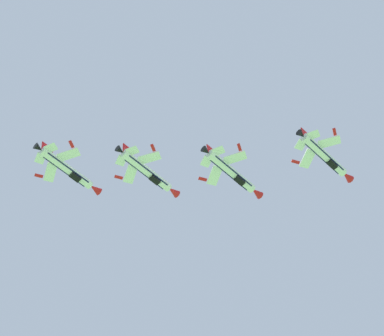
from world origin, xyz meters
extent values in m
cylinder|color=white|center=(18.11, 83.99, 115.95)|extent=(9.05, 10.26, 1.70)
cube|color=#191E4C|center=(18.14, 83.96, 115.48)|extent=(7.63, 8.65, 0.51)
cone|color=red|center=(22.73, 89.45, 115.95)|extent=(2.74, 2.84, 1.56)
cone|color=black|center=(13.75, 78.83, 115.95)|extent=(2.07, 2.10, 1.36)
ellipsoid|color=#192333|center=(19.78, 86.03, 116.58)|extent=(2.97, 3.21, 1.18)
cube|color=black|center=(19.55, 85.60, 115.14)|extent=(2.31, 2.43, 0.92)
cube|color=white|center=(15.02, 84.35, 115.66)|extent=(3.32, 4.61, 0.53)
cube|color=red|center=(12.70, 84.85, 115.50)|extent=(1.70, 1.13, 0.28)
cube|color=white|center=(18.99, 80.99, 116.07)|extent=(4.51, 2.75, 0.53)
cube|color=red|center=(19.87, 78.79, 116.23)|extent=(0.90, 1.68, 0.28)
cube|color=white|center=(13.66, 81.07, 115.83)|extent=(2.53, 2.74, 0.33)
cube|color=white|center=(15.98, 79.11, 116.07)|extent=(2.63, 2.30, 0.33)
cube|color=red|center=(14.90, 80.41, 117.75)|extent=(1.99, 2.25, 2.61)
cylinder|color=white|center=(0.39, 84.28, 112.88)|extent=(9.05, 10.26, 1.70)
cube|color=#191E4C|center=(0.44, 84.23, 112.42)|extent=(7.64, 8.66, 0.60)
cone|color=red|center=(5.01, 89.74, 112.88)|extent=(2.74, 2.84, 1.56)
cone|color=black|center=(-3.97, 79.12, 112.88)|extent=(2.07, 2.10, 1.36)
ellipsoid|color=#192333|center=(2.02, 86.35, 113.51)|extent=(3.02, 3.25, 1.25)
cube|color=black|center=(1.87, 85.85, 112.08)|extent=(2.34, 2.46, 0.99)
cube|color=white|center=(-2.68, 84.63, 112.42)|extent=(3.32, 4.59, 0.81)
cube|color=red|center=(-4.99, 85.12, 112.12)|extent=(1.70, 1.14, 0.32)
cube|color=white|center=(1.26, 81.29, 113.18)|extent=(4.49, 2.74, 0.81)
cube|color=red|center=(2.13, 79.10, 113.48)|extent=(0.91, 1.68, 0.32)
cube|color=white|center=(-4.05, 81.36, 112.66)|extent=(2.53, 2.74, 0.48)
cube|color=white|center=(-1.75, 79.41, 113.10)|extent=(2.62, 2.30, 0.48)
cube|color=red|center=(-2.91, 80.78, 114.67)|extent=(2.12, 2.36, 2.60)
cylinder|color=white|center=(-15.66, 84.71, 114.96)|extent=(9.05, 10.26, 1.70)
cube|color=#191E4C|center=(-15.63, 84.68, 114.50)|extent=(7.63, 8.65, 0.51)
cone|color=red|center=(-11.04, 90.17, 114.96)|extent=(2.74, 2.84, 1.56)
cone|color=black|center=(-20.02, 79.55, 114.96)|extent=(2.07, 2.10, 1.36)
ellipsoid|color=#192333|center=(-13.99, 86.76, 115.60)|extent=(2.97, 3.21, 1.18)
cube|color=black|center=(-14.21, 86.31, 114.16)|extent=(2.31, 2.43, 0.93)
cube|color=white|center=(-18.75, 85.07, 114.67)|extent=(3.32, 4.61, 0.54)
cube|color=red|center=(-21.07, 85.57, 114.50)|extent=(1.70, 1.13, 0.28)
cube|color=white|center=(-14.77, 81.71, 115.09)|extent=(4.51, 2.75, 0.54)
cube|color=red|center=(-13.90, 79.51, 115.25)|extent=(0.90, 1.68, 0.28)
cube|color=white|center=(-20.11, 81.79, 114.84)|extent=(2.53, 2.74, 0.34)
cube|color=white|center=(-17.79, 79.83, 115.08)|extent=(2.63, 2.30, 0.34)
cube|color=red|center=(-18.87, 81.14, 116.77)|extent=(1.99, 2.25, 2.61)
cylinder|color=white|center=(-30.85, 83.35, 115.32)|extent=(9.05, 10.26, 1.70)
cube|color=#191E4C|center=(-30.80, 83.30, 114.85)|extent=(7.65, 8.66, 0.62)
cone|color=red|center=(-26.23, 88.81, 115.32)|extent=(2.74, 2.84, 1.56)
cone|color=black|center=(-35.21, 78.20, 115.32)|extent=(2.07, 2.10, 1.36)
ellipsoid|color=#192333|center=(-29.22, 85.43, 115.95)|extent=(3.02, 3.25, 1.26)
cube|color=black|center=(-29.36, 84.92, 114.52)|extent=(2.35, 2.46, 1.00)
cube|color=white|center=(-33.92, 83.70, 114.83)|extent=(3.32, 4.59, 0.84)
cube|color=red|center=(-36.22, 84.18, 114.51)|extent=(1.70, 1.14, 0.32)
cube|color=white|center=(-29.98, 80.37, 115.63)|extent=(4.49, 2.74, 0.84)
cube|color=red|center=(-29.12, 78.17, 115.95)|extent=(0.91, 1.68, 0.32)
cube|color=white|center=(-35.29, 80.43, 115.08)|extent=(2.53, 2.74, 0.49)
cube|color=white|center=(-32.99, 78.48, 115.55)|extent=(2.62, 2.30, 0.49)
cube|color=red|center=(-34.16, 79.86, 117.10)|extent=(2.13, 2.37, 2.60)
camera|label=1|loc=(-0.75, -7.34, 1.89)|focal=71.97mm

